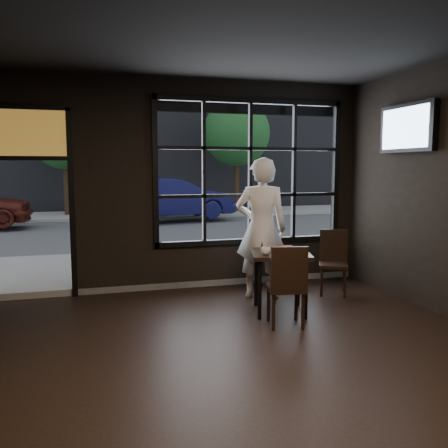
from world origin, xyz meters
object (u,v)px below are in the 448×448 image
object	(u,v)px
chair_near	(286,285)
cafe_table	(280,282)
man	(261,228)
navy_car	(171,199)

from	to	relation	value
chair_near	cafe_table	bearing A→B (deg)	-94.09
chair_near	man	bearing A→B (deg)	-85.61
cafe_table	man	size ratio (longest dim) A/B	0.40
cafe_table	chair_near	xyz separation A→B (m)	(-0.14, -0.51, 0.09)
chair_near	man	distance (m)	1.35
cafe_table	navy_car	size ratio (longest dim) A/B	0.19
man	navy_car	xyz separation A→B (m)	(0.35, 9.77, -0.20)
chair_near	navy_car	bearing A→B (deg)	-81.18
navy_car	chair_near	bearing A→B (deg)	167.41
chair_near	navy_car	xyz separation A→B (m)	(0.50, 11.01, 0.31)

